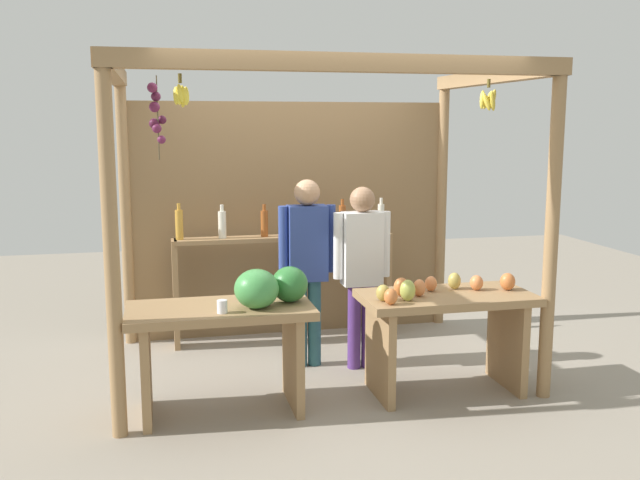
# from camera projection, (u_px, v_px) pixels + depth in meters

# --- Properties ---
(ground_plane) EXTENTS (12.00, 12.00, 0.00)m
(ground_plane) POSITION_uv_depth(u_px,v_px,m) (315.00, 366.00, 5.96)
(ground_plane) COLOR gray
(ground_plane) RESTS_ON ground
(market_stall) EXTENTS (3.19, 2.17, 2.48)m
(market_stall) POSITION_uv_depth(u_px,v_px,m) (302.00, 191.00, 6.19)
(market_stall) COLOR #99754C
(market_stall) RESTS_ON ground
(fruit_counter_left) EXTENTS (1.30, 0.64, 1.04)m
(fruit_counter_left) POSITION_uv_depth(u_px,v_px,m) (236.00, 322.00, 4.93)
(fruit_counter_left) COLOR #99754C
(fruit_counter_left) RESTS_ON ground
(fruit_counter_right) EXTENTS (1.29, 0.64, 0.92)m
(fruit_counter_right) POSITION_uv_depth(u_px,v_px,m) (444.00, 318.00, 5.30)
(fruit_counter_right) COLOR #99754C
(fruit_counter_right) RESTS_ON ground
(bottle_shelf_unit) EXTENTS (2.05, 0.22, 1.33)m
(bottle_shelf_unit) POSITION_uv_depth(u_px,v_px,m) (283.00, 258.00, 6.54)
(bottle_shelf_unit) COLOR #99754C
(bottle_shelf_unit) RESTS_ON ground
(vendor_man) EXTENTS (0.48, 0.21, 1.58)m
(vendor_man) POSITION_uv_depth(u_px,v_px,m) (307.00, 256.00, 5.83)
(vendor_man) COLOR #2B5D67
(vendor_man) RESTS_ON ground
(vendor_woman) EXTENTS (0.48, 0.21, 1.52)m
(vendor_woman) POSITION_uv_depth(u_px,v_px,m) (362.00, 262.00, 5.78)
(vendor_woman) COLOR #53307B
(vendor_woman) RESTS_ON ground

